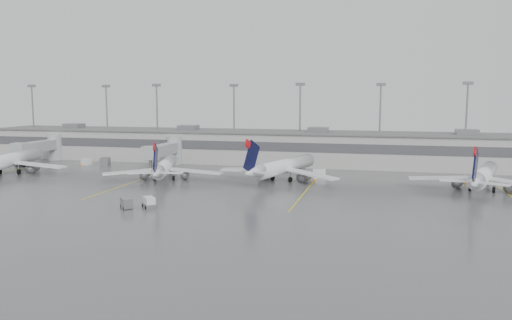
% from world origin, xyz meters
% --- Properties ---
extents(ground, '(260.00, 260.00, 0.00)m').
position_xyz_m(ground, '(0.00, 0.00, 0.00)').
color(ground, '#4F4F52').
rests_on(ground, ground).
extents(terminal, '(152.00, 17.00, 9.45)m').
position_xyz_m(terminal, '(-0.01, 57.98, 4.17)').
color(terminal, '#AEAEA9').
rests_on(terminal, ground).
extents(light_masts, '(142.40, 8.00, 20.60)m').
position_xyz_m(light_masts, '(0.00, 63.75, 12.03)').
color(light_masts, gray).
rests_on(light_masts, ground).
extents(jet_bridge_left, '(4.00, 17.20, 7.00)m').
position_xyz_m(jet_bridge_left, '(-55.50, 45.72, 3.87)').
color(jet_bridge_left, '#9EA0A3').
rests_on(jet_bridge_left, ground).
extents(jet_bridge_right, '(4.00, 17.20, 7.00)m').
position_xyz_m(jet_bridge_right, '(-20.50, 45.72, 3.87)').
color(jet_bridge_right, '#9EA0A3').
rests_on(jet_bridge_right, ground).
extents(stand_markings, '(105.25, 40.00, 0.01)m').
position_xyz_m(stand_markings, '(-0.00, 24.00, 0.01)').
color(stand_markings, yellow).
rests_on(stand_markings, ground).
extents(jet_far_left, '(26.74, 30.31, 9.94)m').
position_xyz_m(jet_far_left, '(-49.30, 25.29, 3.09)').
color(jet_far_left, white).
rests_on(jet_far_left, ground).
extents(jet_mid_left, '(23.41, 26.63, 8.86)m').
position_xyz_m(jet_mid_left, '(-12.51, 25.96, 2.75)').
color(jet_mid_left, white).
rests_on(jet_mid_left, ground).
extents(jet_mid_right, '(25.14, 28.62, 9.54)m').
position_xyz_m(jet_mid_right, '(11.28, 30.76, 2.96)').
color(jet_mid_right, white).
rests_on(jet_mid_right, ground).
extents(jet_far_right, '(24.54, 27.91, 9.27)m').
position_xyz_m(jet_far_right, '(48.57, 28.83, 2.88)').
color(jet_far_right, white).
rests_on(jet_far_right, ground).
extents(baggage_tug, '(2.96, 3.03, 1.70)m').
position_xyz_m(baggage_tug, '(-3.85, 1.35, 0.66)').
color(baggage_tug, white).
rests_on(baggage_tug, ground).
extents(baggage_cart, '(2.72, 2.79, 1.60)m').
position_xyz_m(baggage_cart, '(-7.05, 0.15, 0.83)').
color(baggage_cart, slate).
rests_on(baggage_cart, ground).
extents(gse_uld_a, '(2.57, 2.06, 1.59)m').
position_xyz_m(gse_uld_a, '(-41.37, 42.47, 0.79)').
color(gse_uld_a, white).
rests_on(gse_uld_a, ground).
extents(gse_uld_b, '(2.96, 2.22, 1.91)m').
position_xyz_m(gse_uld_b, '(-20.60, 42.11, 0.95)').
color(gse_uld_b, white).
rests_on(gse_uld_b, ground).
extents(gse_uld_c, '(2.83, 2.10, 1.85)m').
position_xyz_m(gse_uld_c, '(18.07, 36.15, 0.92)').
color(gse_uld_c, white).
rests_on(gse_uld_c, ground).
extents(gse_loader, '(2.80, 3.61, 1.99)m').
position_xyz_m(gse_loader, '(-35.97, 42.35, 0.99)').
color(gse_loader, slate).
rests_on(gse_loader, ground).
extents(cone_a, '(0.45, 0.45, 0.71)m').
position_xyz_m(cone_a, '(-42.45, 41.36, 0.35)').
color(cone_a, orange).
rests_on(cone_a, ground).
extents(cone_b, '(0.40, 0.40, 0.64)m').
position_xyz_m(cone_b, '(-27.42, 31.84, 0.32)').
color(cone_b, orange).
rests_on(cone_b, ground).
extents(cone_c, '(0.47, 0.47, 0.75)m').
position_xyz_m(cone_c, '(17.64, 31.42, 0.37)').
color(cone_c, orange).
rests_on(cone_c, ground).
extents(cone_d, '(0.45, 0.45, 0.72)m').
position_xyz_m(cone_d, '(46.69, 36.00, 0.36)').
color(cone_d, orange).
rests_on(cone_d, ground).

